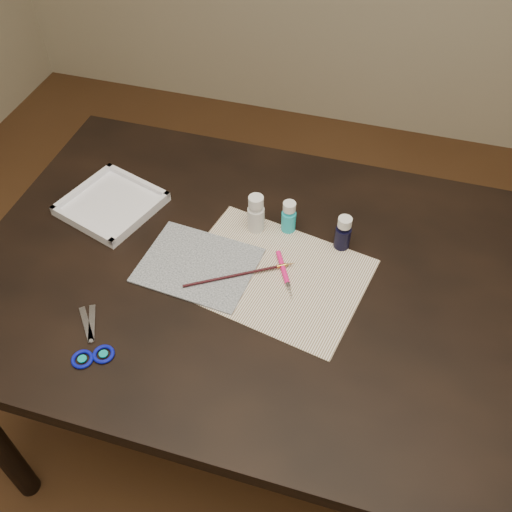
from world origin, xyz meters
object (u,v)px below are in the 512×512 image
(paint_bottle_navy, at_px, (343,233))
(paint_bottle_white, at_px, (256,213))
(paint_bottle_cyan, at_px, (289,217))
(scissors, at_px, (87,336))
(canvas, at_px, (198,265))
(palette_tray, at_px, (111,204))
(paper, at_px, (274,275))

(paint_bottle_navy, bearing_deg, paint_bottle_white, 179.83)
(paint_bottle_white, distance_m, paint_bottle_cyan, 0.08)
(scissors, bearing_deg, canvas, -70.88)
(paint_bottle_white, relative_size, scissors, 0.58)
(palette_tray, bearing_deg, paint_bottle_cyan, 6.36)
(paint_bottle_cyan, distance_m, paint_bottle_navy, 0.14)
(paper, distance_m, palette_tray, 0.46)
(canvas, distance_m, scissors, 0.29)
(paper, bearing_deg, canvas, -172.55)
(canvas, relative_size, scissors, 1.48)
(canvas, bearing_deg, paint_bottle_cyan, 45.86)
(paper, bearing_deg, paint_bottle_white, 121.37)
(paint_bottle_cyan, height_order, palette_tray, paint_bottle_cyan)
(paper, relative_size, paint_bottle_white, 4.00)
(canvas, relative_size, paint_bottle_navy, 2.83)
(paper, distance_m, canvas, 0.17)
(canvas, bearing_deg, paint_bottle_white, 59.24)
(paint_bottle_white, height_order, palette_tray, paint_bottle_white)
(scissors, bearing_deg, palette_tray, -20.88)
(palette_tray, bearing_deg, paint_bottle_navy, 3.03)
(paint_bottle_cyan, bearing_deg, paint_bottle_navy, -8.05)
(paint_bottle_cyan, distance_m, scissors, 0.53)
(paint_bottle_cyan, relative_size, palette_tray, 0.41)
(canvas, xyz_separation_m, paint_bottle_cyan, (0.17, 0.17, 0.04))
(paper, height_order, palette_tray, palette_tray)
(canvas, relative_size, paint_bottle_cyan, 2.98)
(paint_bottle_white, bearing_deg, paint_bottle_cyan, 13.56)
(paper, xyz_separation_m, paint_bottle_white, (-0.08, 0.13, 0.05))
(paint_bottle_navy, bearing_deg, paper, -134.44)
(paint_bottle_navy, xyz_separation_m, palette_tray, (-0.58, -0.03, -0.03))
(paint_bottle_cyan, height_order, paint_bottle_navy, paint_bottle_navy)
(paper, distance_m, paint_bottle_cyan, 0.16)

